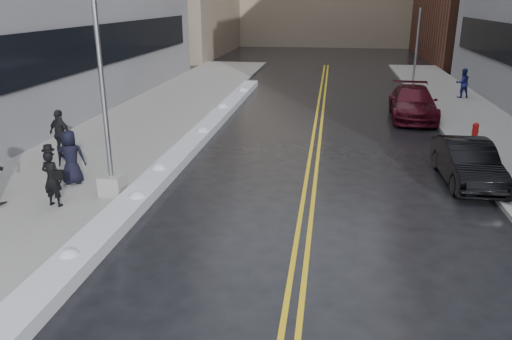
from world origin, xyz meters
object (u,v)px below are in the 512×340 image
at_px(pedestrian_fedora, 52,179).
at_px(pedestrian_d, 61,134).
at_px(car_maroon, 413,103).
at_px(pedestrian_c, 71,157).
at_px(fire_hydrant, 475,130).
at_px(pedestrian_east, 463,83).
at_px(lamppost, 105,116).
at_px(car_black, 467,163).
at_px(traffic_signal, 418,35).

height_order(pedestrian_fedora, pedestrian_d, pedestrian_d).
bearing_deg(pedestrian_d, car_maroon, -125.79).
bearing_deg(car_maroon, pedestrian_c, -132.90).
xyz_separation_m(fire_hydrant, pedestrian_d, (-15.61, -4.84, 0.50)).
bearing_deg(pedestrian_east, pedestrian_fedora, 36.37).
bearing_deg(lamppost, car_black, 15.73).
distance_m(pedestrian_east, car_black, 15.01).
bearing_deg(car_black, pedestrian_east, 75.86).
height_order(traffic_signal, car_maroon, traffic_signal).
bearing_deg(pedestrian_d, pedestrian_east, -119.66).
bearing_deg(pedestrian_east, pedestrian_d, 25.52).
bearing_deg(pedestrian_c, traffic_signal, -139.85).
bearing_deg(pedestrian_fedora, traffic_signal, -111.38).
bearing_deg(lamppost, car_maroon, 50.02).
xyz_separation_m(lamppost, pedestrian_c, (-1.62, 0.71, -1.52)).
xyz_separation_m(pedestrian_d, car_black, (14.11, -0.12, -0.36)).
bearing_deg(pedestrian_fedora, pedestrian_c, -70.09).
xyz_separation_m(traffic_signal, car_black, (-1.00, -18.96, -2.71)).
relative_size(fire_hydrant, pedestrian_d, 0.41).
relative_size(pedestrian_east, car_black, 0.40).
bearing_deg(pedestrian_d, traffic_signal, -108.52).
bearing_deg(pedestrian_fedora, lamppost, -131.72).
relative_size(fire_hydrant, pedestrian_east, 0.43).
relative_size(lamppost, pedestrian_d, 4.24).
xyz_separation_m(traffic_signal, pedestrian_fedora, (-13.05, -23.06, -2.44)).
bearing_deg(pedestrian_d, car_black, -160.26).
bearing_deg(car_maroon, traffic_signal, 84.61).
height_order(fire_hydrant, pedestrian_c, pedestrian_c).
bearing_deg(traffic_signal, pedestrian_d, -128.73).
distance_m(pedestrian_c, pedestrian_d, 2.98).
distance_m(lamppost, car_maroon, 16.29).
bearing_deg(pedestrian_fedora, pedestrian_east, -120.88).
xyz_separation_m(pedestrian_east, car_black, (-3.16, -14.68, -0.31)).
bearing_deg(traffic_signal, lamppost, -118.21).
bearing_deg(car_black, pedestrian_d, 177.52).
relative_size(pedestrian_c, pedestrian_d, 0.96).
bearing_deg(pedestrian_c, lamppost, 138.69).
bearing_deg(car_black, lamppost, -166.28).
height_order(lamppost, car_maroon, lamppost).
relative_size(pedestrian_c, car_black, 0.41).
distance_m(pedestrian_d, car_black, 14.12).
height_order(lamppost, fire_hydrant, lamppost).
relative_size(fire_hydrant, traffic_signal, 0.12).
xyz_separation_m(pedestrian_c, car_maroon, (12.03, 11.70, -0.24)).
bearing_deg(pedestrian_fedora, car_black, -153.09).
relative_size(lamppost, pedestrian_east, 4.49).
bearing_deg(fire_hydrant, lamppost, -146.96).
bearing_deg(lamppost, fire_hydrant, 33.04).
height_order(traffic_signal, pedestrian_east, traffic_signal).
bearing_deg(fire_hydrant, pedestrian_d, -162.77).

